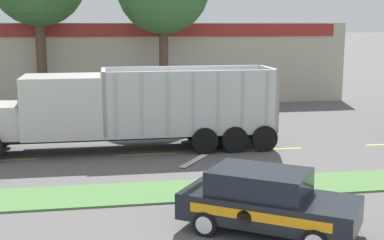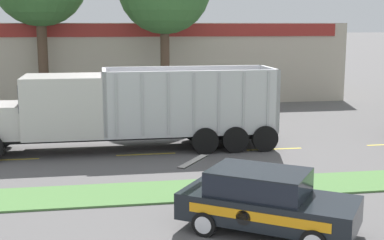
{
  "view_description": "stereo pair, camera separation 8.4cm",
  "coord_description": "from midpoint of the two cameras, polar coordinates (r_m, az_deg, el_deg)",
  "views": [
    {
      "loc": [
        -2.2,
        -7.92,
        5.2
      ],
      "look_at": [
        0.7,
        8.77,
        2.15
      ],
      "focal_mm": 50.0,
      "sensor_mm": 36.0,
      "label": 1
    },
    {
      "loc": [
        -2.12,
        -7.93,
        5.2
      ],
      "look_at": [
        0.7,
        8.77,
        2.15
      ],
      "focal_mm": 50.0,
      "sensor_mm": 36.0,
      "label": 2
    }
  ],
  "objects": [
    {
      "name": "centre_line_5",
      "position": [
        22.8,
        8.58,
        -3.07
      ],
      "size": [
        2.4,
        0.14,
        0.01
      ],
      "primitive_type": "cube",
      "color": "yellow",
      "rests_on": "ground_plane"
    },
    {
      "name": "store_building_backdrop",
      "position": [
        40.2,
        -12.07,
        6.33
      ],
      "size": [
        35.74,
        12.1,
        5.26
      ],
      "color": "#BCB29E",
      "rests_on": "ground_plane"
    },
    {
      "name": "centre_line_4",
      "position": [
        21.74,
        -5.08,
        -3.66
      ],
      "size": [
        2.4,
        0.14,
        0.01
      ],
      "primitive_type": "cube",
      "color": "yellow",
      "rests_on": "ground_plane"
    },
    {
      "name": "grass_verge",
      "position": [
        16.9,
        -2.06,
        -7.6
      ],
      "size": [
        120.0,
        2.18,
        0.06
      ],
      "primitive_type": "cube",
      "color": "#517F42",
      "rests_on": "ground_plane"
    },
    {
      "name": "dump_truck_lead",
      "position": [
        22.31,
        -10.42,
        0.83
      ],
      "size": [
        12.73,
        2.85,
        3.37
      ],
      "color": "black",
      "rests_on": "ground_plane"
    },
    {
      "name": "centre_line_3",
      "position": [
        21.98,
        -19.29,
        -4.04
      ],
      "size": [
        2.4,
        0.14,
        0.01
      ],
      "primitive_type": "cube",
      "color": "yellow",
      "rests_on": "ground_plane"
    },
    {
      "name": "rally_car",
      "position": [
        13.7,
        7.73,
        -8.5
      ],
      "size": [
        4.65,
        4.02,
        1.64
      ],
      "color": "black",
      "rests_on": "ground_plane"
    }
  ]
}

